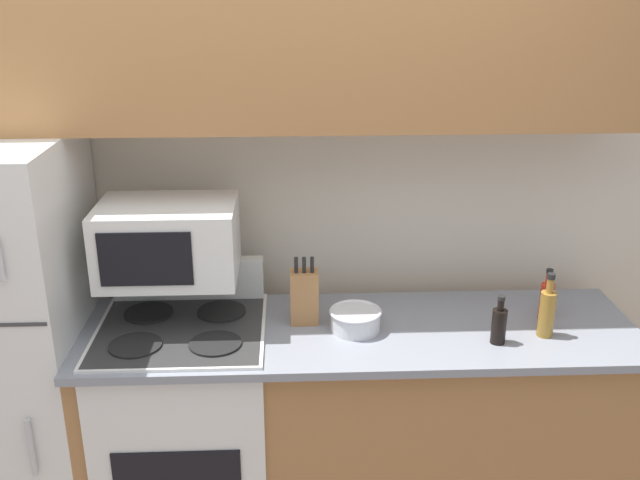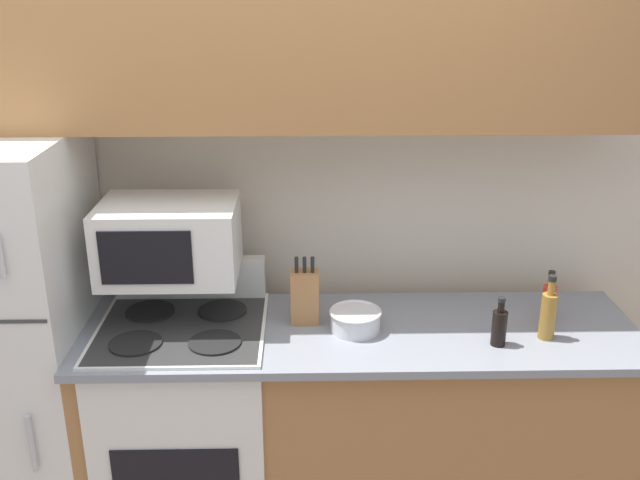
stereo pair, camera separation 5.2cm
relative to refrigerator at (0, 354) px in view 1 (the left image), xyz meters
name	(u,v)px [view 1 (the left image)]	position (x,y,z in m)	size (l,w,h in m)	color
wall_back	(271,202)	(1.02, 0.37, 0.46)	(8.00, 0.05, 2.55)	beige
lower_cabinets	(358,431)	(1.34, -0.05, -0.35)	(2.03, 0.61, 0.93)	#9E6B3D
refrigerator	(0,354)	(0.00, 0.00, 0.00)	(0.65, 0.70, 1.62)	silver
upper_cabinets	(265,26)	(1.02, 0.18, 1.16)	(2.69, 0.34, 0.70)	#9E6B3D
stove	(189,433)	(0.69, -0.06, -0.33)	(0.61, 0.60, 1.10)	silver
microwave	(168,241)	(0.65, 0.04, 0.43)	(0.49, 0.36, 0.27)	silver
knife_block	(304,296)	(1.14, -0.01, 0.22)	(0.10, 0.08, 0.26)	#9E6B3D
bowl	(355,319)	(1.32, -0.08, 0.16)	(0.19, 0.19, 0.08)	silver
bottle_vinegar	(547,312)	(2.00, -0.16, 0.21)	(0.06, 0.06, 0.24)	olive
bottle_soy_sauce	(499,325)	(1.81, -0.20, 0.19)	(0.05, 0.05, 0.18)	black
bottle_hot_sauce	(546,299)	(2.04, -0.02, 0.19)	(0.05, 0.05, 0.20)	red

